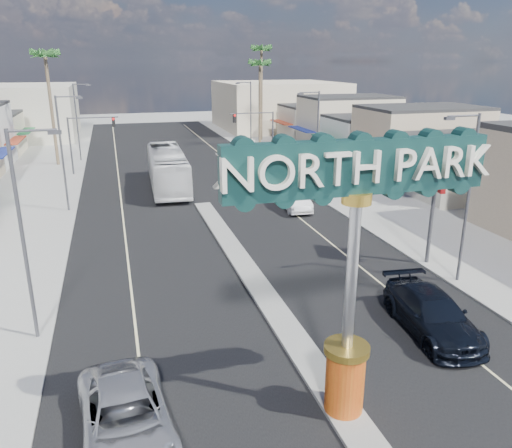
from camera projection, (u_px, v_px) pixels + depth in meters
ground at (200, 202)px, 42.62m from camera, size 160.00×160.00×0.00m
road at (200, 202)px, 42.61m from camera, size 20.00×120.00×0.01m
median_island at (250, 273)px, 27.97m from camera, size 1.30×30.00×0.16m
sidewalk_left at (23, 214)px, 38.92m from camera, size 8.00×120.00×0.12m
sidewalk_right at (349, 190)px, 46.28m from camera, size 8.00×120.00×0.12m
storefront_row_right at (378, 135)px, 59.87m from camera, size 12.00×42.00×6.00m
backdrop_far_left at (7, 112)px, 76.70m from camera, size 20.00×20.00×8.00m
backdrop_far_right at (278, 105)px, 88.26m from camera, size 20.00×20.00×8.00m
gateway_sign at (354, 250)px, 15.18m from camera, size 8.20×1.50×9.15m
traffic_signal_left at (88, 134)px, 51.66m from camera, size 5.09×0.45×6.00m
traffic_signal_right at (258, 128)px, 56.49m from camera, size 5.09×0.45×6.00m
streetlight_l_near at (26, 227)px, 20.03m from camera, size 2.03×0.22×9.00m
streetlight_l_mid at (64, 148)px, 38.30m from camera, size 2.03×0.22×9.00m
streetlight_l_far at (78, 118)px, 58.40m from camera, size 2.03×0.22×9.00m
streetlight_r_near at (466, 192)px, 25.51m from camera, size 2.03×0.22×9.00m
streetlight_r_mid at (316, 137)px, 43.78m from camera, size 2.03×0.22×9.00m
streetlight_r_far at (250, 113)px, 63.88m from camera, size 2.03×0.22×9.00m
palm_left_far at (45, 61)px, 53.90m from camera, size 2.60×2.60×13.10m
palm_right_mid at (260, 68)px, 66.49m from camera, size 2.60×2.60×12.10m
palm_right_far at (262, 54)px, 71.95m from camera, size 2.60×2.60×14.10m
suv_left at (126, 418)px, 15.55m from camera, size 3.20×6.13×1.65m
suv_right at (432, 313)px, 21.87m from camera, size 3.09×6.33×1.77m
car_parked_right at (294, 199)px, 40.23m from camera, size 2.16×5.18×1.67m
city_bus at (168, 169)px, 46.60m from camera, size 3.65×13.42×3.70m
bank_pylon_sign at (437, 173)px, 27.84m from camera, size 0.76×2.22×7.09m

